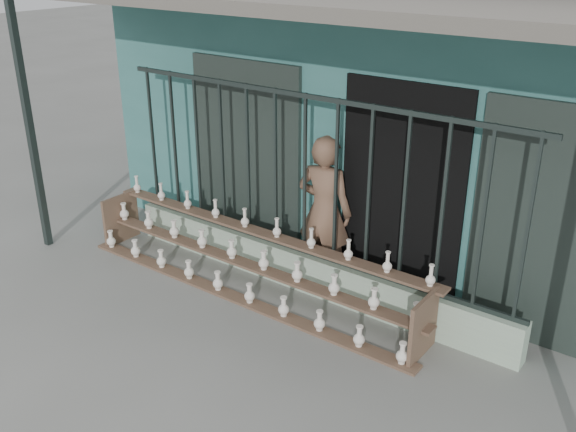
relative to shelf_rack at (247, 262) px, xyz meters
The scene contains 6 objects.
ground 1.08m from the shelf_rack, 60.97° to the right, with size 60.00×60.00×0.00m, color slate.
workshop_building 3.61m from the shelf_rack, 81.55° to the left, with size 7.40×6.60×3.21m.
parapet_wall 0.66m from the shelf_rack, 40.02° to the left, with size 5.00×0.20×0.45m, color #A5BEA3.
security_fence 1.18m from the shelf_rack, 40.02° to the left, with size 5.00×0.04×1.80m.
shelf_rack is the anchor object (origin of this frame).
elderly_woman 1.03m from the shelf_rack, 49.05° to the left, with size 0.64×0.42×1.76m, color brown.
Camera 1 is at (3.67, -3.97, 3.68)m, focal length 40.00 mm.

